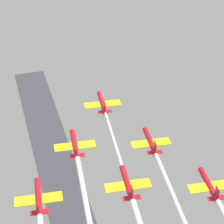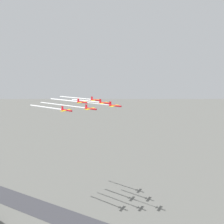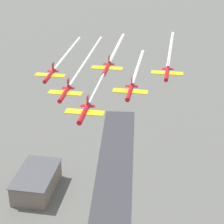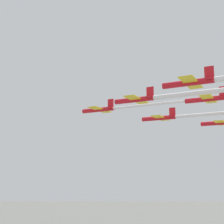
{
  "view_description": "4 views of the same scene",
  "coord_description": "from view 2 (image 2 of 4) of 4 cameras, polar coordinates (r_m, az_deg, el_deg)",
  "views": [
    {
      "loc": [
        116.05,
        -42.11,
        179.45
      ],
      "look_at": [
        21.85,
        -24.87,
        114.5
      ],
      "focal_mm": 70.0,
      "sensor_mm": 36.0,
      "label": 1
    },
    {
      "loc": [
        -67.83,
        111.43,
        143.59
      ],
      "look_at": [
        18.78,
        -24.49,
        110.26
      ],
      "focal_mm": 35.0,
      "sensor_mm": 36.0,
      "label": 2
    },
    {
      "loc": [
        -76.75,
        -50.14,
        163.14
      ],
      "look_at": [
        15.13,
        -34.25,
        116.96
      ],
      "focal_mm": 70.0,
      "sensor_mm": 36.0,
      "label": 3
    },
    {
      "loc": [
        64.33,
        -107.02,
        96.61
      ],
      "look_at": [
        18.43,
        -19.53,
        115.29
      ],
      "focal_mm": 50.0,
      "sensor_mm": 36.0,
      "label": 4
    }
  ],
  "objects": [
    {
      "name": "jet_3",
      "position": [
        198.33,
        -4.35,
        3.16
      ],
      "size": [
        10.57,
        9.88,
        3.55
      ],
      "rotation": [
        0.0,
        0.0,
        1.58
      ],
      "color": "red"
    },
    {
      "name": "smoke_trail_5",
      "position": [
        187.38,
        -17.03,
        1.18
      ],
      "size": [
        37.06,
        1.34,
        1.14
      ],
      "rotation": [
        0.0,
        0.0,
        1.58
      ],
      "color": "white"
    },
    {
      "name": "jet_5",
      "position": [
        170.57,
        -11.86,
        0.46
      ],
      "size": [
        10.57,
        9.88,
        3.55
      ],
      "rotation": [
        0.0,
        0.0,
        1.58
      ],
      "color": "red"
    },
    {
      "name": "jet_4",
      "position": [
        183.67,
        -7.84,
        2.55
      ],
      "size": [
        10.57,
        9.88,
        3.55
      ],
      "rotation": [
        0.0,
        0.0,
        1.58
      ],
      "color": "red"
    },
    {
      "name": "jet_1",
      "position": [
        181.59,
        -2.05,
        2.41
      ],
      "size": [
        10.57,
        9.88,
        3.55
      ],
      "rotation": [
        0.0,
        0.0,
        1.58
      ],
      "color": "red"
    },
    {
      "name": "smoke_trail_1",
      "position": [
        193.57,
        -7.02,
        2.9
      ],
      "size": [
        30.75,
        1.31,
        1.14
      ],
      "rotation": [
        0.0,
        0.0,
        1.58
      ],
      "color": "white"
    },
    {
      "name": "smoke_trail_2",
      "position": [
        186.81,
        -13.04,
        1.78
      ],
      "size": [
        50.83,
        1.26,
        0.98
      ],
      "rotation": [
        0.0,
        0.0,
        1.58
      ],
      "color": "white"
    },
    {
      "name": "smoke_trail_3",
      "position": [
        213.72,
        -9.66,
        3.63
      ],
      "size": [
        39.36,
        1.38,
        1.16
      ],
      "rotation": [
        0.0,
        0.0,
        1.58
      ],
      "color": "white"
    },
    {
      "name": "smoke_trail_0",
      "position": [
        178.79,
        -5.92,
        2.36
      ],
      "size": [
        38.6,
        0.92,
        0.71
      ],
      "rotation": [
        0.0,
        0.0,
        1.58
      ],
      "color": "white"
    },
    {
      "name": "smoke_trail_4",
      "position": [
        197.6,
        -12.49,
        3.01
      ],
      "size": [
        31.98,
        1.45,
        1.27
      ],
      "rotation": [
        0.0,
        0.0,
        1.58
      ],
      "color": "white"
    },
    {
      "name": "jet_0",
      "position": [
        165.15,
        0.7,
        1.67
      ],
      "size": [
        10.57,
        9.88,
        3.55
      ],
      "rotation": [
        0.0,
        0.0,
        1.58
      ],
      "color": "red"
    },
    {
      "name": "jet_2",
      "position": [
        166.94,
        -5.68,
        0.89
      ],
      "size": [
        10.57,
        9.88,
        3.55
      ],
      "rotation": [
        0.0,
        0.0,
        1.58
      ],
      "color": "red"
    }
  ]
}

